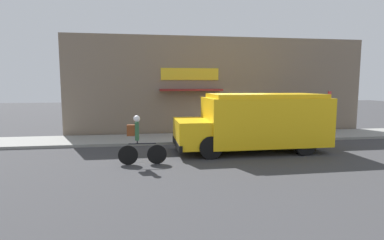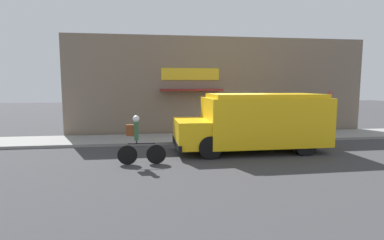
% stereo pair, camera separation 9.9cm
% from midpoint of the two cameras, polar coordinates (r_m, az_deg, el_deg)
% --- Properties ---
extents(ground_plane, '(70.00, 70.00, 0.00)m').
position_cam_midpoint_polar(ground_plane, '(13.58, 8.31, -4.39)').
color(ground_plane, '#38383A').
extents(sidewalk, '(28.00, 2.47, 0.12)m').
position_cam_midpoint_polar(sidewalk, '(14.74, 6.96, -3.26)').
color(sidewalk, gray).
rests_on(sidewalk, ground_plane).
extents(storefront, '(15.97, 0.99, 5.08)m').
position_cam_midpoint_polar(storefront, '(15.90, 5.61, 6.46)').
color(storefront, '#756656').
rests_on(storefront, ground_plane).
extents(school_bus, '(5.84, 2.83, 2.25)m').
position_cam_midpoint_polar(school_bus, '(11.98, 12.31, -0.23)').
color(school_bus, yellow).
rests_on(school_bus, ground_plane).
extents(cyclist, '(1.57, 0.21, 1.62)m').
position_cam_midpoint_polar(cyclist, '(9.87, -9.99, -3.87)').
color(cyclist, black).
rests_on(cyclist, ground_plane).
extents(stop_sign_post, '(0.45, 0.45, 2.22)m').
position_cam_midpoint_polar(stop_sign_post, '(15.81, 24.88, 2.50)').
color(stop_sign_post, slate).
rests_on(stop_sign_post, sidewalk).
extents(trash_bin, '(0.47, 0.47, 0.94)m').
position_cam_midpoint_polar(trash_bin, '(15.97, 15.40, -0.76)').
color(trash_bin, '#38383D').
rests_on(trash_bin, sidewalk).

